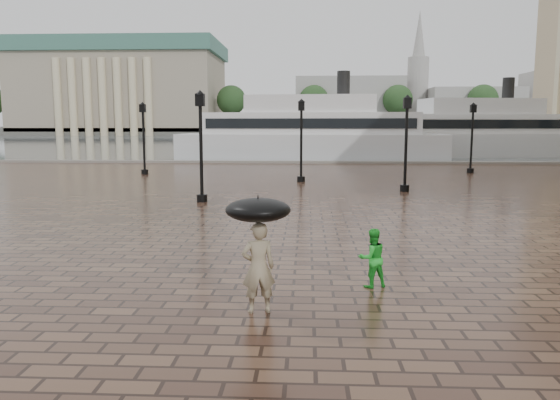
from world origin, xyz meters
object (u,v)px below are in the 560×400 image
(child_pedestrian, at_px, (372,258))
(ferry_far, at_px, (479,133))
(adult_pedestrian, at_px, (258,267))
(ferry_near, at_px, (311,133))
(street_lamps, at_px, (309,140))

(child_pedestrian, relative_size, ferry_far, 0.05)
(adult_pedestrian, height_order, ferry_near, ferry_near)
(street_lamps, height_order, child_pedestrian, street_lamps)
(street_lamps, bearing_deg, child_pedestrian, -86.32)
(child_pedestrian, distance_m, ferry_far, 46.50)
(adult_pedestrian, distance_m, child_pedestrian, 2.64)
(adult_pedestrian, bearing_deg, child_pedestrian, -157.40)
(child_pedestrian, bearing_deg, street_lamps, -105.34)
(street_lamps, relative_size, ferry_far, 0.90)
(street_lamps, relative_size, adult_pedestrian, 13.61)
(street_lamps, bearing_deg, ferry_near, 89.25)
(child_pedestrian, height_order, ferry_near, ferry_near)
(adult_pedestrian, distance_m, ferry_near, 40.21)
(ferry_near, bearing_deg, child_pedestrian, -83.85)
(ferry_near, bearing_deg, adult_pedestrian, -86.91)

